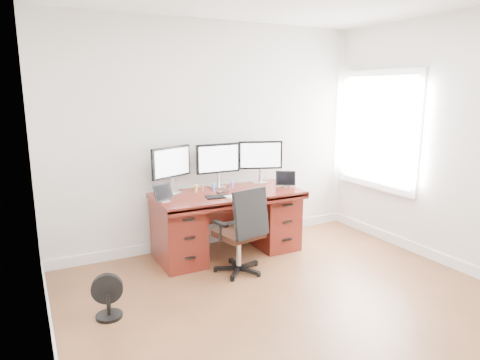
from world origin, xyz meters
name	(u,v)px	position (x,y,z in m)	size (l,w,h in m)	color
ground	(324,327)	(0.00, 0.00, 0.00)	(4.50, 4.50, 0.00)	brown
back_wall	(212,136)	(0.00, 2.25, 1.35)	(4.00, 0.10, 2.70)	silver
desk	(227,220)	(0.00, 1.83, 0.40)	(1.70, 0.80, 0.75)	#591811
office_chair	(241,245)	(-0.11, 1.25, 0.31)	(0.59, 0.59, 0.94)	black
floor_fan	(108,297)	(-1.53, 0.96, 0.19)	(0.27, 0.23, 0.39)	black
monitor_left	(171,164)	(-0.58, 2.07, 1.09)	(0.52, 0.26, 0.53)	silver
monitor_center	(218,160)	(0.00, 2.07, 1.09)	(0.55, 0.14, 0.53)	silver
monitor_right	(260,157)	(0.58, 2.07, 1.09)	(0.53, 0.22, 0.53)	silver
tablet_left	(164,193)	(-0.78, 1.75, 0.84)	(0.25, 0.16, 0.19)	silver
tablet_right	(286,180)	(0.76, 1.75, 0.84)	(0.24, 0.18, 0.19)	silver
keyboard	(237,196)	(0.01, 1.57, 0.76)	(0.28, 0.12, 0.01)	silver
trackpad	(258,193)	(0.28, 1.60, 0.76)	(0.12, 0.12, 0.01)	silver
drawing_tablet	(217,197)	(-0.21, 1.65, 0.76)	(0.24, 0.16, 0.01)	black
phone	(223,192)	(-0.06, 1.82, 0.76)	(0.14, 0.07, 0.01)	black
figurine_orange	(196,188)	(-0.33, 1.95, 0.80)	(0.04, 0.04, 0.09)	gold
figurine_brown	(202,187)	(-0.26, 1.95, 0.80)	(0.04, 0.04, 0.09)	#935141
figurine_blue	(213,186)	(-0.12, 1.95, 0.80)	(0.04, 0.04, 0.09)	#5994F3
figurine_purple	(232,184)	(0.13, 1.95, 0.80)	(0.04, 0.04, 0.09)	#A060DF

